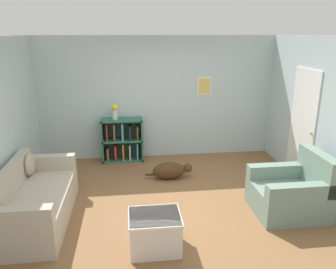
{
  "coord_description": "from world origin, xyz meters",
  "views": [
    {
      "loc": [
        -0.61,
        -4.67,
        2.64
      ],
      "look_at": [
        0.0,
        0.4,
        1.05
      ],
      "focal_mm": 35.0,
      "sensor_mm": 36.0,
      "label": 1
    }
  ],
  "objects_px": {
    "dog": "(170,170)",
    "coffee_table": "(155,231)",
    "vase": "(115,111)",
    "recliner_chair": "(293,192)",
    "bookshelf": "(122,140)",
    "couch": "(33,202)"
  },
  "relations": [
    {
      "from": "dog",
      "to": "vase",
      "type": "xyz_separation_m",
      "value": [
        -1.03,
        1.05,
        0.94
      ]
    },
    {
      "from": "couch",
      "to": "bookshelf",
      "type": "height_order",
      "value": "bookshelf"
    },
    {
      "from": "coffee_table",
      "to": "dog",
      "type": "distance_m",
      "value": 2.12
    },
    {
      "from": "couch",
      "to": "bookshelf",
      "type": "xyz_separation_m",
      "value": [
        1.25,
        2.29,
        0.13
      ]
    },
    {
      "from": "vase",
      "to": "bookshelf",
      "type": "bearing_deg",
      "value": 8.78
    },
    {
      "from": "dog",
      "to": "recliner_chair",
      "type": "bearing_deg",
      "value": -39.73
    },
    {
      "from": "recliner_chair",
      "to": "vase",
      "type": "xyz_separation_m",
      "value": [
        -2.72,
        2.46,
        0.77
      ]
    },
    {
      "from": "coffee_table",
      "to": "vase",
      "type": "xyz_separation_m",
      "value": [
        -0.57,
        3.11,
        0.85
      ]
    },
    {
      "from": "recliner_chair",
      "to": "dog",
      "type": "relative_size",
      "value": 1.15
    },
    {
      "from": "couch",
      "to": "vase",
      "type": "distance_m",
      "value": 2.65
    },
    {
      "from": "bookshelf",
      "to": "dog",
      "type": "xyz_separation_m",
      "value": [
        0.9,
        -1.07,
        -0.28
      ]
    },
    {
      "from": "bookshelf",
      "to": "recliner_chair",
      "type": "relative_size",
      "value": 0.89
    },
    {
      "from": "bookshelf",
      "to": "coffee_table",
      "type": "relative_size",
      "value": 1.41
    },
    {
      "from": "bookshelf",
      "to": "recliner_chair",
      "type": "distance_m",
      "value": 3.59
    },
    {
      "from": "bookshelf",
      "to": "recliner_chair",
      "type": "bearing_deg",
      "value": -43.69
    },
    {
      "from": "recliner_chair",
      "to": "vase",
      "type": "bearing_deg",
      "value": 137.94
    },
    {
      "from": "couch",
      "to": "coffee_table",
      "type": "relative_size",
      "value": 2.89
    },
    {
      "from": "vase",
      "to": "dog",
      "type": "bearing_deg",
      "value": -45.55
    },
    {
      "from": "couch",
      "to": "recliner_chair",
      "type": "relative_size",
      "value": 1.83
    },
    {
      "from": "dog",
      "to": "coffee_table",
      "type": "bearing_deg",
      "value": -102.62
    },
    {
      "from": "couch",
      "to": "vase",
      "type": "relative_size",
      "value": 5.82
    },
    {
      "from": "dog",
      "to": "couch",
      "type": "bearing_deg",
      "value": -150.38
    }
  ]
}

